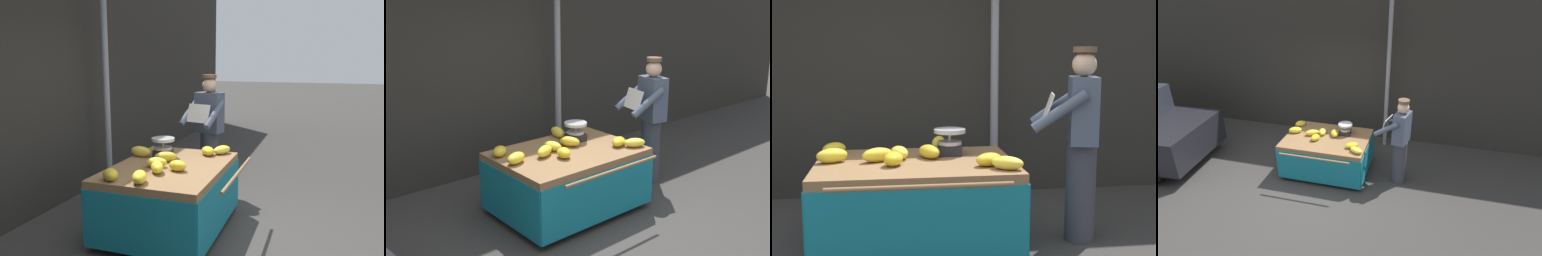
% 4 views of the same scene
% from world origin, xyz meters
% --- Properties ---
extents(ground_plane, '(60.00, 60.00, 0.00)m').
position_xyz_m(ground_plane, '(0.00, 0.00, 0.00)').
color(ground_plane, '#383533').
extents(back_wall, '(16.00, 0.24, 4.25)m').
position_xyz_m(back_wall, '(0.00, 2.71, 2.12)').
color(back_wall, '#2D2B26').
rests_on(back_wall, ground).
extents(street_pole, '(0.09, 0.09, 3.33)m').
position_xyz_m(street_pole, '(1.10, 2.27, 1.67)').
color(street_pole, gray).
rests_on(street_pole, ground).
extents(banana_cart, '(1.67, 1.39, 0.76)m').
position_xyz_m(banana_cart, '(0.15, 0.89, 0.56)').
color(banana_cart, olive).
rests_on(banana_cart, ground).
extents(weighing_scale, '(0.28, 0.28, 0.23)m').
position_xyz_m(weighing_scale, '(0.47, 1.11, 0.88)').
color(weighing_scale, black).
rests_on(weighing_scale, banana_cart).
extents(banana_bunch_0, '(0.21, 0.25, 0.11)m').
position_xyz_m(banana_bunch_0, '(-0.03, 0.73, 0.82)').
color(banana_bunch_0, gold).
rests_on(banana_bunch_0, banana_cart).
extents(banana_bunch_1, '(0.30, 0.25, 0.12)m').
position_xyz_m(banana_bunch_1, '(-0.17, 0.91, 0.82)').
color(banana_bunch_1, yellow).
rests_on(banana_bunch_1, banana_cart).
extents(banana_bunch_2, '(0.29, 0.23, 0.12)m').
position_xyz_m(banana_bunch_2, '(-0.54, 0.92, 0.82)').
color(banana_bunch_2, yellow).
rests_on(banana_bunch_2, banana_cart).
extents(banana_bunch_3, '(0.28, 0.25, 0.11)m').
position_xyz_m(banana_bunch_3, '(0.73, 0.63, 0.81)').
color(banana_bunch_3, gold).
rests_on(banana_bunch_3, banana_cart).
extents(banana_bunch_4, '(0.20, 0.26, 0.11)m').
position_xyz_m(banana_bunch_4, '(0.02, 1.00, 0.82)').
color(banana_bunch_4, yellow).
rests_on(banana_bunch_4, banana_cart).
extents(banana_bunch_5, '(0.26, 0.25, 0.12)m').
position_xyz_m(banana_bunch_5, '(-0.55, 1.23, 0.82)').
color(banana_bunch_5, gold).
rests_on(banana_bunch_5, banana_cart).
extents(banana_bunch_6, '(0.29, 0.25, 0.10)m').
position_xyz_m(banana_bunch_6, '(0.85, 0.48, 0.81)').
color(banana_bunch_6, yellow).
rests_on(banana_bunch_6, banana_cart).
extents(banana_bunch_7, '(0.17, 0.30, 0.13)m').
position_xyz_m(banana_bunch_7, '(0.39, 1.38, 0.82)').
color(banana_bunch_7, yellow).
rests_on(banana_bunch_7, banana_cart).
extents(banana_bunch_8, '(0.24, 0.30, 0.12)m').
position_xyz_m(banana_bunch_8, '(0.27, 1.00, 0.82)').
color(banana_bunch_8, gold).
rests_on(banana_bunch_8, banana_cart).
extents(vendor_person, '(0.66, 0.61, 1.71)m').
position_xyz_m(vendor_person, '(1.58, 0.87, 0.87)').
color(vendor_person, '#383842').
rests_on(vendor_person, ground).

